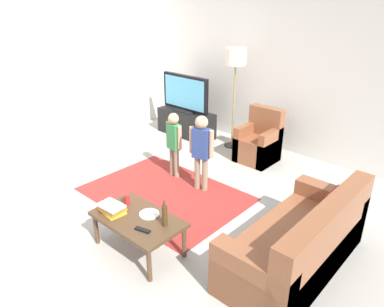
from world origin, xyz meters
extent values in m
plane|color=#B2ADA3|center=(0.00, 0.00, 0.00)|extent=(7.80, 7.80, 0.00)
cube|color=silver|center=(0.00, 3.00, 1.35)|extent=(6.00, 0.12, 2.70)
cube|color=silver|center=(-3.00, 0.00, 1.35)|extent=(0.12, 6.00, 2.70)
cube|color=#9E2D28|center=(-0.31, 0.37, 0.00)|extent=(2.20, 1.60, 0.01)
cube|color=black|center=(-1.70, 2.30, 0.25)|extent=(1.20, 0.44, 0.50)
cube|color=black|center=(-1.70, 2.25, 0.10)|extent=(1.10, 0.32, 0.03)
cube|color=black|center=(-1.70, 2.28, 0.52)|extent=(0.44, 0.28, 0.03)
cube|color=black|center=(-1.70, 2.28, 0.87)|extent=(1.10, 0.07, 0.68)
cube|color=#59B2D8|center=(-1.70, 2.24, 0.87)|extent=(1.00, 0.01, 0.58)
cube|color=brown|center=(1.75, 0.24, 0.21)|extent=(0.80, 1.80, 0.42)
cube|color=brown|center=(2.05, 0.24, 0.43)|extent=(0.20, 1.80, 0.86)
cube|color=brown|center=(1.75, -0.56, 0.30)|extent=(0.80, 0.20, 0.60)
cube|color=brown|center=(1.75, 1.04, 0.30)|extent=(0.80, 0.20, 0.60)
cube|color=#B22823|center=(1.90, 0.79, 0.56)|extent=(0.10, 0.32, 0.32)
cube|color=brown|center=(0.03, 2.20, 0.21)|extent=(0.60, 0.60, 0.42)
cube|color=brown|center=(0.03, 2.42, 0.45)|extent=(0.60, 0.16, 0.90)
cube|color=brown|center=(-0.21, 2.20, 0.30)|extent=(0.12, 0.60, 0.60)
cube|color=brown|center=(0.27, 2.20, 0.30)|extent=(0.12, 0.60, 0.60)
cylinder|color=#262626|center=(-0.67, 2.45, 0.01)|extent=(0.28, 0.28, 0.02)
cylinder|color=#99844C|center=(-0.67, 2.45, 0.76)|extent=(0.03, 0.03, 1.50)
cylinder|color=silver|center=(-0.67, 2.45, 1.64)|extent=(0.36, 0.36, 0.28)
cylinder|color=gray|center=(-0.67, 0.88, 0.23)|extent=(0.08, 0.08, 0.46)
cylinder|color=gray|center=(-0.56, 0.86, 0.23)|extent=(0.08, 0.08, 0.46)
cube|color=#338C4C|center=(-0.61, 0.87, 0.66)|extent=(0.23, 0.15, 0.40)
sphere|color=tan|center=(-0.61, 0.87, 0.94)|extent=(0.16, 0.16, 0.16)
cylinder|color=tan|center=(-0.75, 0.89, 0.68)|extent=(0.06, 0.06, 0.36)
cylinder|color=tan|center=(-0.47, 0.85, 0.68)|extent=(0.06, 0.06, 0.36)
cylinder|color=gray|center=(-0.09, 0.81, 0.25)|extent=(0.08, 0.08, 0.51)
cylinder|color=gray|center=(0.03, 0.84, 0.25)|extent=(0.08, 0.08, 0.51)
cube|color=#2D478C|center=(-0.03, 0.82, 0.72)|extent=(0.26, 0.18, 0.43)
sphere|color=tan|center=(-0.03, 0.82, 1.03)|extent=(0.18, 0.18, 0.18)
cylinder|color=tan|center=(-0.18, 0.79, 0.74)|extent=(0.07, 0.07, 0.39)
cylinder|color=tan|center=(0.12, 0.86, 0.74)|extent=(0.07, 0.07, 0.39)
cube|color=#513823|center=(0.36, -0.67, 0.40)|extent=(1.00, 0.60, 0.04)
cylinder|color=#513823|center=(-0.09, -0.92, 0.19)|extent=(0.05, 0.05, 0.38)
cylinder|color=#513823|center=(0.81, -0.92, 0.19)|extent=(0.05, 0.05, 0.38)
cylinder|color=#513823|center=(-0.09, -0.42, 0.19)|extent=(0.05, 0.05, 0.38)
cylinder|color=#513823|center=(0.81, -0.42, 0.19)|extent=(0.05, 0.05, 0.38)
cube|color=yellow|center=(0.08, -0.79, 0.43)|extent=(0.30, 0.23, 0.03)
cube|color=orange|center=(0.07, -0.79, 0.46)|extent=(0.28, 0.21, 0.03)
cube|color=#388C4C|center=(0.07, -0.80, 0.49)|extent=(0.23, 0.17, 0.02)
cube|color=white|center=(0.09, -0.80, 0.52)|extent=(0.29, 0.21, 0.03)
cylinder|color=#4C3319|center=(0.68, -0.57, 0.54)|extent=(0.06, 0.06, 0.23)
cylinder|color=#4C3319|center=(0.68, -0.57, 0.68)|extent=(0.02, 0.02, 0.06)
cube|color=black|center=(0.58, -0.79, 0.43)|extent=(0.18, 0.09, 0.02)
cylinder|color=red|center=(0.06, -0.57, 0.48)|extent=(0.07, 0.07, 0.12)
cylinder|color=white|center=(0.41, -0.55, 0.43)|extent=(0.22, 0.22, 0.02)
cube|color=silver|center=(0.43, -0.55, 0.44)|extent=(0.15, 0.05, 0.01)
camera|label=1|loc=(3.03, -2.73, 2.65)|focal=34.24mm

